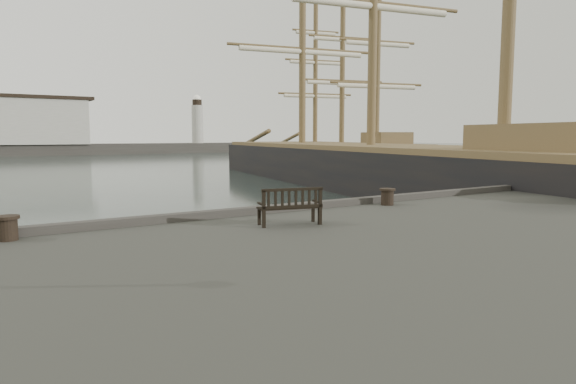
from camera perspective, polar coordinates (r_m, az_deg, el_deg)
name	(u,v)px	position (r m, az deg, el deg)	size (l,w,h in m)	color
ground	(242,275)	(13.22, -5.09, -9.16)	(400.00, 400.00, 0.00)	black
bench	(290,213)	(11.26, 0.20, -2.39)	(1.47, 0.80, 0.80)	black
bollard_left	(7,228)	(10.94, -28.72, -3.54)	(0.44, 0.44, 0.47)	black
bollard_right	(387,197)	(14.77, 10.98, -0.52)	(0.45, 0.45, 0.47)	black
tall_ship_main	(370,175)	(36.34, 9.13, 1.92)	(17.11, 44.29, 32.57)	black
tall_ship_far	(341,160)	(58.47, 5.94, 3.57)	(12.98, 29.31, 24.58)	black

